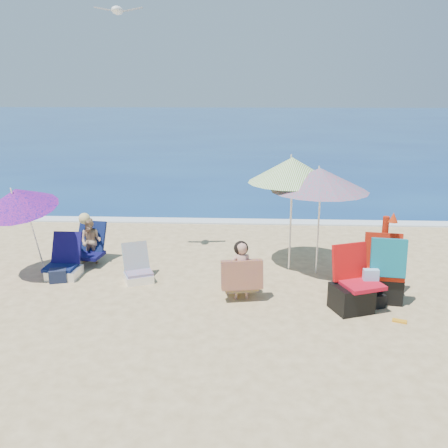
{
  "coord_description": "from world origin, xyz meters",
  "views": [
    {
      "loc": [
        0.12,
        -7.41,
        3.47
      ],
      "look_at": [
        -0.3,
        1.0,
        1.1
      ],
      "focal_mm": 38.8,
      "sensor_mm": 36.0,
      "label": 1
    }
  ],
  "objects_px": {
    "umbrella_turquoise": "(320,180)",
    "camp_chair_right": "(383,277)",
    "person_center": "(241,272)",
    "umbrella_striped": "(292,170)",
    "chair_navy": "(64,265)",
    "chair_rainbow": "(138,271)",
    "furled_umbrella": "(385,247)",
    "person_left": "(90,240)",
    "seagull": "(117,10)",
    "umbrella_blue": "(18,199)",
    "camp_chair_left": "(352,291)"
  },
  "relations": [
    {
      "from": "umbrella_striped",
      "to": "seagull",
      "type": "distance_m",
      "value": 4.34
    },
    {
      "from": "umbrella_turquoise",
      "to": "camp_chair_right",
      "type": "bearing_deg",
      "value": -51.36
    },
    {
      "from": "chair_navy",
      "to": "person_left",
      "type": "relative_size",
      "value": 0.75
    },
    {
      "from": "umbrella_turquoise",
      "to": "umbrella_striped",
      "type": "distance_m",
      "value": 0.59
    },
    {
      "from": "camp_chair_right",
      "to": "person_center",
      "type": "distance_m",
      "value": 2.39
    },
    {
      "from": "umbrella_turquoise",
      "to": "person_center",
      "type": "distance_m",
      "value": 2.35
    },
    {
      "from": "umbrella_blue",
      "to": "chair_rainbow",
      "type": "distance_m",
      "value": 2.54
    },
    {
      "from": "umbrella_blue",
      "to": "camp_chair_left",
      "type": "xyz_separation_m",
      "value": [
        5.88,
        -1.11,
        -1.21
      ]
    },
    {
      "from": "chair_rainbow",
      "to": "person_center",
      "type": "relative_size",
      "value": 0.74
    },
    {
      "from": "umbrella_striped",
      "to": "umbrella_blue",
      "type": "height_order",
      "value": "umbrella_striped"
    },
    {
      "from": "chair_rainbow",
      "to": "seagull",
      "type": "height_order",
      "value": "seagull"
    },
    {
      "from": "furled_umbrella",
      "to": "camp_chair_left",
      "type": "relative_size",
      "value": 1.41
    },
    {
      "from": "camp_chair_left",
      "to": "seagull",
      "type": "height_order",
      "value": "seagull"
    },
    {
      "from": "furled_umbrella",
      "to": "chair_rainbow",
      "type": "relative_size",
      "value": 1.98
    },
    {
      "from": "furled_umbrella",
      "to": "camp_chair_right",
      "type": "distance_m",
      "value": 0.58
    },
    {
      "from": "seagull",
      "to": "person_center",
      "type": "bearing_deg",
      "value": -37.59
    },
    {
      "from": "chair_navy",
      "to": "chair_rainbow",
      "type": "bearing_deg",
      "value": -5.93
    },
    {
      "from": "person_center",
      "to": "seagull",
      "type": "height_order",
      "value": "seagull"
    },
    {
      "from": "umbrella_blue",
      "to": "chair_navy",
      "type": "height_order",
      "value": "umbrella_blue"
    },
    {
      "from": "umbrella_turquoise",
      "to": "person_left",
      "type": "bearing_deg",
      "value": 175.79
    },
    {
      "from": "umbrella_turquoise",
      "to": "person_center",
      "type": "bearing_deg",
      "value": -137.68
    },
    {
      "from": "umbrella_turquoise",
      "to": "camp_chair_right",
      "type": "distance_m",
      "value": 2.1
    },
    {
      "from": "furled_umbrella",
      "to": "person_center",
      "type": "bearing_deg",
      "value": -168.68
    },
    {
      "from": "person_center",
      "to": "furled_umbrella",
      "type": "bearing_deg",
      "value": 11.32
    },
    {
      "from": "camp_chair_left",
      "to": "person_left",
      "type": "height_order",
      "value": "same"
    },
    {
      "from": "furled_umbrella",
      "to": "person_center",
      "type": "distance_m",
      "value": 2.56
    },
    {
      "from": "umbrella_blue",
      "to": "person_left",
      "type": "distance_m",
      "value": 1.66
    },
    {
      "from": "umbrella_turquoise",
      "to": "chair_navy",
      "type": "distance_m",
      "value": 5.09
    },
    {
      "from": "chair_rainbow",
      "to": "seagull",
      "type": "distance_m",
      "value": 4.78
    },
    {
      "from": "camp_chair_right",
      "to": "person_left",
      "type": "relative_size",
      "value": 1.09
    },
    {
      "from": "chair_navy",
      "to": "seagull",
      "type": "bearing_deg",
      "value": 40.1
    },
    {
      "from": "person_left",
      "to": "umbrella_blue",
      "type": "bearing_deg",
      "value": -139.83
    },
    {
      "from": "person_center",
      "to": "seagull",
      "type": "xyz_separation_m",
      "value": [
        -2.32,
        1.79,
        4.34
      ]
    },
    {
      "from": "umbrella_blue",
      "to": "person_left",
      "type": "bearing_deg",
      "value": 40.17
    },
    {
      "from": "camp_chair_right",
      "to": "person_left",
      "type": "xyz_separation_m",
      "value": [
        -5.48,
        1.54,
        0.06
      ]
    },
    {
      "from": "umbrella_blue",
      "to": "chair_navy",
      "type": "relative_size",
      "value": 2.35
    },
    {
      "from": "person_center",
      "to": "person_left",
      "type": "height_order",
      "value": "person_left"
    },
    {
      "from": "umbrella_turquoise",
      "to": "umbrella_blue",
      "type": "bearing_deg",
      "value": -174.82
    },
    {
      "from": "chair_rainbow",
      "to": "person_left",
      "type": "distance_m",
      "value": 1.5
    },
    {
      "from": "camp_chair_left",
      "to": "camp_chair_right",
      "type": "bearing_deg",
      "value": 34.68
    },
    {
      "from": "umbrella_striped",
      "to": "chair_navy",
      "type": "relative_size",
      "value": 2.83
    },
    {
      "from": "umbrella_striped",
      "to": "chair_navy",
      "type": "height_order",
      "value": "umbrella_striped"
    },
    {
      "from": "umbrella_striped",
      "to": "person_left",
      "type": "height_order",
      "value": "umbrella_striped"
    },
    {
      "from": "camp_chair_left",
      "to": "person_center",
      "type": "xyz_separation_m",
      "value": [
        -1.8,
        0.32,
        0.18
      ]
    },
    {
      "from": "furled_umbrella",
      "to": "chair_navy",
      "type": "bearing_deg",
      "value": 176.24
    },
    {
      "from": "umbrella_turquoise",
      "to": "camp_chair_right",
      "type": "height_order",
      "value": "umbrella_turquoise"
    },
    {
      "from": "chair_navy",
      "to": "person_center",
      "type": "relative_size",
      "value": 0.78
    },
    {
      "from": "umbrella_blue",
      "to": "chair_navy",
      "type": "bearing_deg",
      "value": 7.37
    },
    {
      "from": "person_left",
      "to": "seagull",
      "type": "height_order",
      "value": "seagull"
    },
    {
      "from": "camp_chair_left",
      "to": "camp_chair_right",
      "type": "xyz_separation_m",
      "value": [
        0.59,
        0.41,
        0.1
      ]
    }
  ]
}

